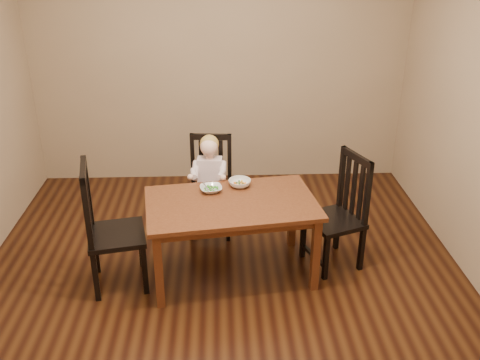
{
  "coord_description": "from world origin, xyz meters",
  "views": [
    {
      "loc": [
        -0.0,
        -3.65,
        2.57
      ],
      "look_at": [
        0.15,
        0.25,
        0.75
      ],
      "focal_mm": 40.0,
      "sensor_mm": 36.0,
      "label": 1
    }
  ],
  "objects_px": {
    "bowl_peas": "(211,189)",
    "bowl_veg": "(240,183)",
    "chair_child": "(211,187)",
    "toddler": "(210,176)",
    "dining_table": "(231,210)",
    "chair_left": "(109,229)",
    "chair_right": "(339,213)"
  },
  "relations": [
    {
      "from": "dining_table",
      "to": "chair_right",
      "type": "xyz_separation_m",
      "value": [
        0.89,
        0.13,
        -0.12
      ]
    },
    {
      "from": "bowl_veg",
      "to": "chair_child",
      "type": "bearing_deg",
      "value": 118.76
    },
    {
      "from": "chair_child",
      "to": "toddler",
      "type": "bearing_deg",
      "value": 90.0
    },
    {
      "from": "chair_left",
      "to": "chair_right",
      "type": "xyz_separation_m",
      "value": [
        1.84,
        0.24,
        -0.03
      ]
    },
    {
      "from": "toddler",
      "to": "chair_right",
      "type": "bearing_deg",
      "value": 156.82
    },
    {
      "from": "chair_left",
      "to": "bowl_peas",
      "type": "distance_m",
      "value": 0.86
    },
    {
      "from": "dining_table",
      "to": "chair_left",
      "type": "bearing_deg",
      "value": -173.42
    },
    {
      "from": "dining_table",
      "to": "chair_child",
      "type": "distance_m",
      "value": 0.76
    },
    {
      "from": "chair_right",
      "to": "bowl_veg",
      "type": "relative_size",
      "value": 5.26
    },
    {
      "from": "chair_left",
      "to": "toddler",
      "type": "relative_size",
      "value": 2.04
    },
    {
      "from": "chair_right",
      "to": "toddler",
      "type": "relative_size",
      "value": 1.91
    },
    {
      "from": "toddler",
      "to": "bowl_peas",
      "type": "relative_size",
      "value": 2.87
    },
    {
      "from": "chair_child",
      "to": "bowl_peas",
      "type": "bearing_deg",
      "value": 95.82
    },
    {
      "from": "chair_right",
      "to": "chair_child",
      "type": "bearing_deg",
      "value": 39.01
    },
    {
      "from": "chair_right",
      "to": "bowl_veg",
      "type": "distance_m",
      "value": 0.86
    },
    {
      "from": "chair_child",
      "to": "bowl_veg",
      "type": "height_order",
      "value": "chair_child"
    },
    {
      "from": "chair_child",
      "to": "chair_left",
      "type": "relative_size",
      "value": 0.88
    },
    {
      "from": "chair_right",
      "to": "bowl_peas",
      "type": "height_order",
      "value": "chair_right"
    },
    {
      "from": "chair_child",
      "to": "toddler",
      "type": "distance_m",
      "value": 0.14
    },
    {
      "from": "dining_table",
      "to": "bowl_peas",
      "type": "distance_m",
      "value": 0.27
    },
    {
      "from": "dining_table",
      "to": "chair_left",
      "type": "relative_size",
      "value": 1.37
    },
    {
      "from": "chair_right",
      "to": "bowl_peas",
      "type": "bearing_deg",
      "value": 65.28
    },
    {
      "from": "dining_table",
      "to": "bowl_veg",
      "type": "xyz_separation_m",
      "value": [
        0.08,
        0.27,
        0.11
      ]
    },
    {
      "from": "bowl_peas",
      "to": "bowl_veg",
      "type": "xyz_separation_m",
      "value": [
        0.24,
        0.09,
        0.01
      ]
    },
    {
      "from": "bowl_peas",
      "to": "chair_right",
      "type": "bearing_deg",
      "value": -3.21
    },
    {
      "from": "dining_table",
      "to": "bowl_veg",
      "type": "relative_size",
      "value": 7.68
    },
    {
      "from": "dining_table",
      "to": "chair_child",
      "type": "bearing_deg",
      "value": 103.42
    },
    {
      "from": "chair_child",
      "to": "bowl_peas",
      "type": "distance_m",
      "value": 0.6
    },
    {
      "from": "toddler",
      "to": "bowl_veg",
      "type": "height_order",
      "value": "toddler"
    },
    {
      "from": "chair_left",
      "to": "bowl_veg",
      "type": "xyz_separation_m",
      "value": [
        1.02,
        0.38,
        0.19
      ]
    },
    {
      "from": "chair_left",
      "to": "chair_right",
      "type": "bearing_deg",
      "value": 85.73
    },
    {
      "from": "chair_child",
      "to": "bowl_veg",
      "type": "xyz_separation_m",
      "value": [
        0.25,
        -0.46,
        0.25
      ]
    }
  ]
}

